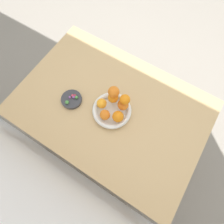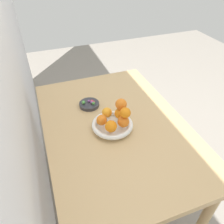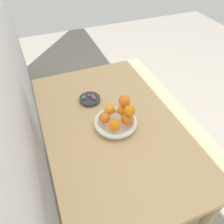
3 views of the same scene
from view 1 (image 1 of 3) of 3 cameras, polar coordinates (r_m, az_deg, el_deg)
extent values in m
plane|color=gray|center=(1.72, -0.26, -7.53)|extent=(6.00, 6.00, 0.00)
cube|color=tan|center=(1.03, -0.44, 1.53)|extent=(1.10, 0.76, 0.04)
cylinder|color=tan|center=(1.50, 22.71, -3.51)|extent=(0.05, 0.05, 0.70)
cylinder|color=tan|center=(1.63, -9.21, 14.04)|extent=(0.05, 0.05, 0.70)
cylinder|color=tan|center=(1.35, 11.29, -26.31)|extent=(0.05, 0.05, 0.70)
cylinder|color=tan|center=(1.50, -23.38, -4.30)|extent=(0.05, 0.05, 0.70)
cylinder|color=white|center=(0.99, -0.04, 0.22)|extent=(0.18, 0.18, 0.01)
torus|color=white|center=(0.97, -0.04, 0.63)|extent=(0.22, 0.22, 0.03)
cylinder|color=#333338|center=(1.04, -13.04, 4.00)|extent=(0.12, 0.12, 0.02)
sphere|color=orange|center=(0.92, 1.97, -1.49)|extent=(0.06, 0.06, 0.06)
sphere|color=orange|center=(0.94, 3.62, 2.38)|extent=(0.06, 0.06, 0.06)
sphere|color=orange|center=(0.96, 0.25, 4.81)|extent=(0.06, 0.06, 0.06)
sphere|color=orange|center=(0.95, -3.38, 2.83)|extent=(0.05, 0.05, 0.05)
sphere|color=orange|center=(0.92, -2.34, -0.93)|extent=(0.06, 0.06, 0.06)
sphere|color=orange|center=(0.89, 4.22, 4.10)|extent=(0.05, 0.05, 0.05)
sphere|color=orange|center=(0.91, 0.48, 6.63)|extent=(0.06, 0.06, 0.06)
sphere|color=#C6384C|center=(1.03, -12.71, 5.26)|extent=(0.02, 0.02, 0.02)
sphere|color=#4C9947|center=(1.02, -11.53, 4.71)|extent=(0.02, 0.02, 0.02)
sphere|color=#8C4C99|center=(1.03, -12.40, 4.78)|extent=(0.02, 0.02, 0.02)
sphere|color=#4C9947|center=(1.02, -14.48, 3.10)|extent=(0.02, 0.02, 0.02)
sphere|color=#8C4C99|center=(1.03, -13.65, 4.70)|extent=(0.01, 0.01, 0.01)
sphere|color=#C6384C|center=(1.03, -11.98, 5.28)|extent=(0.02, 0.02, 0.02)
camera|label=2|loc=(0.64, 89.05, -34.02)|focal=35.00mm
camera|label=3|loc=(0.53, 88.02, -34.27)|focal=35.00mm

